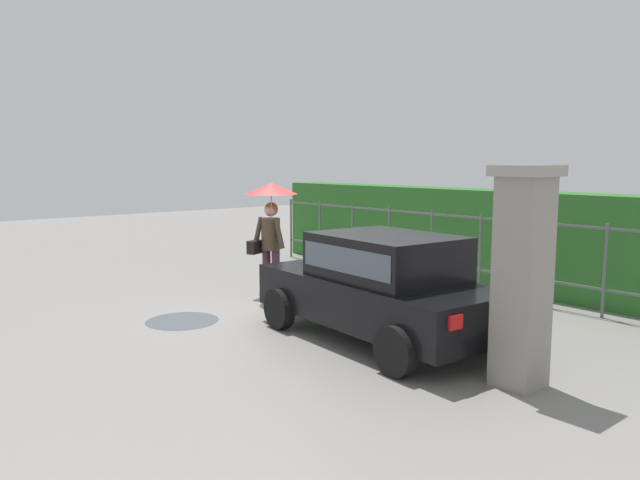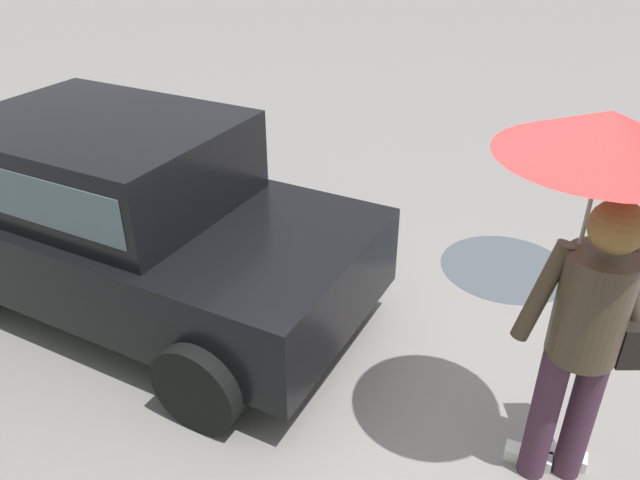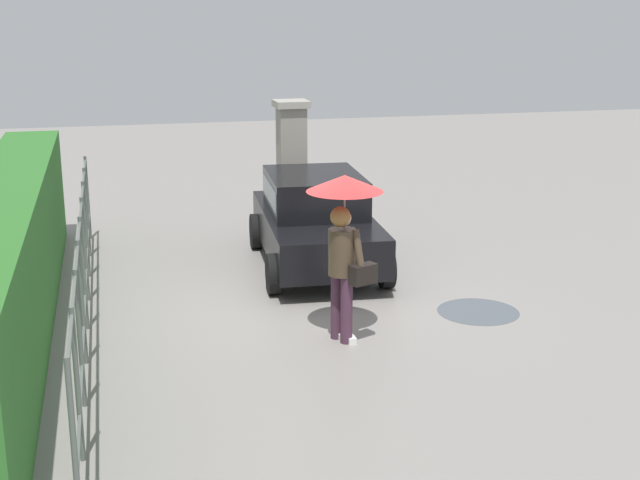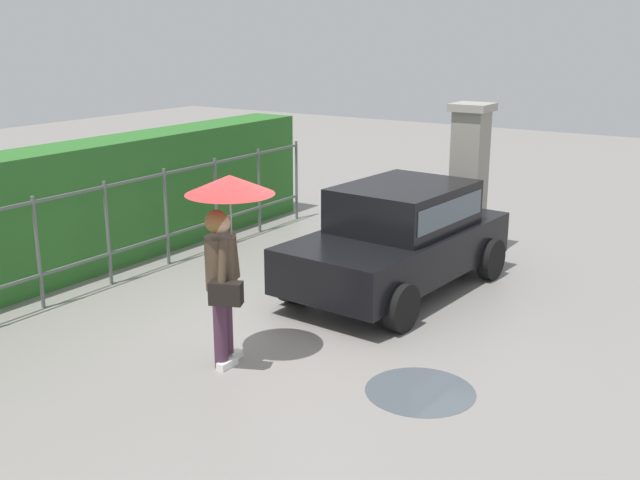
# 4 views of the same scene
# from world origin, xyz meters

# --- Properties ---
(ground_plane) EXTENTS (40.00, 40.00, 0.00)m
(ground_plane) POSITION_xyz_m (0.00, 0.00, 0.00)
(ground_plane) COLOR gray
(car) EXTENTS (3.83, 2.07, 1.48)m
(car) POSITION_xyz_m (1.95, -0.41, 0.80)
(car) COLOR black
(car) RESTS_ON ground
(pedestrian) EXTENTS (0.94, 0.94, 2.08)m
(pedestrian) POSITION_xyz_m (-1.25, -0.00, 1.52)
(pedestrian) COLOR #47283D
(pedestrian) RESTS_ON ground
(gate_pillar) EXTENTS (0.60, 0.60, 2.42)m
(gate_pillar) POSITION_xyz_m (4.13, -0.49, 1.24)
(gate_pillar) COLOR gray
(gate_pillar) RESTS_ON ground
(fence_section) EXTENTS (9.34, 0.05, 1.50)m
(fence_section) POSITION_xyz_m (-0.13, 3.14, 0.82)
(fence_section) COLOR #59605B
(fence_section) RESTS_ON ground
(hedge_row) EXTENTS (10.29, 0.90, 1.90)m
(hedge_row) POSITION_xyz_m (-0.13, 4.02, 0.95)
(hedge_row) COLOR #2D6B28
(hedge_row) RESTS_ON ground
(puddle_near) EXTENTS (1.12, 1.12, 0.00)m
(puddle_near) POSITION_xyz_m (-0.74, -2.06, 0.00)
(puddle_near) COLOR #4C545B
(puddle_near) RESTS_ON ground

